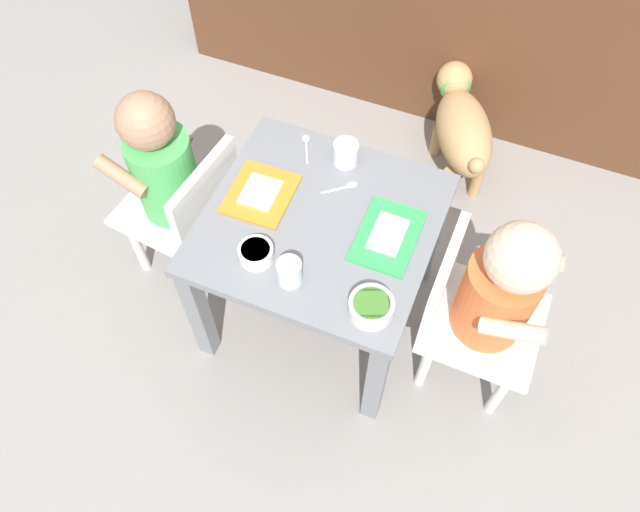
{
  "coord_description": "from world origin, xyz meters",
  "views": [
    {
      "loc": [
        0.33,
        -0.8,
        1.64
      ],
      "look_at": [
        0.0,
        0.0,
        0.29
      ],
      "focal_mm": 34.73,
      "sensor_mm": 36.0,
      "label": 1
    }
  ],
  "objects_px": {
    "dining_table": "(320,240)",
    "spoon_by_right_tray": "(342,187)",
    "water_cup_right": "(346,154)",
    "cereal_bowl_right_side": "(371,307)",
    "food_tray_left": "(261,193)",
    "spoon_by_left_tray": "(306,145)",
    "food_tray_right": "(388,236)",
    "water_cup_left": "(291,274)",
    "veggie_bowl_far": "(256,253)",
    "seated_child_left": "(168,174)",
    "dog": "(462,126)",
    "seated_child_right": "(495,293)"
  },
  "relations": [
    {
      "from": "dining_table",
      "to": "spoon_by_right_tray",
      "type": "xyz_separation_m",
      "value": [
        0.01,
        0.11,
        0.08
      ]
    },
    {
      "from": "water_cup_right",
      "to": "cereal_bowl_right_side",
      "type": "height_order",
      "value": "water_cup_right"
    },
    {
      "from": "food_tray_left",
      "to": "cereal_bowl_right_side",
      "type": "xyz_separation_m",
      "value": [
        0.36,
        -0.2,
        0.02
      ]
    },
    {
      "from": "food_tray_left",
      "to": "spoon_by_left_tray",
      "type": "height_order",
      "value": "food_tray_left"
    },
    {
      "from": "food_tray_right",
      "to": "spoon_by_left_tray",
      "type": "height_order",
      "value": "food_tray_right"
    },
    {
      "from": "water_cup_left",
      "to": "veggie_bowl_far",
      "type": "height_order",
      "value": "water_cup_left"
    },
    {
      "from": "seated_child_left",
      "to": "spoon_by_right_tray",
      "type": "bearing_deg",
      "value": 12.38
    },
    {
      "from": "dog",
      "to": "food_tray_left",
      "type": "height_order",
      "value": "food_tray_left"
    },
    {
      "from": "spoon_by_left_tray",
      "to": "water_cup_right",
      "type": "bearing_deg",
      "value": -4.8
    },
    {
      "from": "seated_child_right",
      "to": "water_cup_left",
      "type": "xyz_separation_m",
      "value": [
        -0.43,
        -0.17,
        0.07
      ]
    },
    {
      "from": "dog",
      "to": "food_tray_left",
      "type": "relative_size",
      "value": 2.44
    },
    {
      "from": "cereal_bowl_right_side",
      "to": "veggie_bowl_far",
      "type": "bearing_deg",
      "value": 173.62
    },
    {
      "from": "seated_child_left",
      "to": "food_tray_left",
      "type": "distance_m",
      "value": 0.27
    },
    {
      "from": "dining_table",
      "to": "water_cup_right",
      "type": "relative_size",
      "value": 8.6
    },
    {
      "from": "water_cup_left",
      "to": "spoon_by_right_tray",
      "type": "distance_m",
      "value": 0.29
    },
    {
      "from": "veggie_bowl_far",
      "to": "spoon_by_left_tray",
      "type": "relative_size",
      "value": 0.86
    },
    {
      "from": "spoon_by_left_tray",
      "to": "food_tray_left",
      "type": "bearing_deg",
      "value": -102.03
    },
    {
      "from": "seated_child_right",
      "to": "food_tray_right",
      "type": "height_order",
      "value": "seated_child_right"
    },
    {
      "from": "dining_table",
      "to": "seated_child_left",
      "type": "relative_size",
      "value": 0.84
    },
    {
      "from": "seated_child_left",
      "to": "water_cup_right",
      "type": "xyz_separation_m",
      "value": [
        0.42,
        0.18,
        0.07
      ]
    },
    {
      "from": "seated_child_right",
      "to": "water_cup_right",
      "type": "distance_m",
      "value": 0.5
    },
    {
      "from": "cereal_bowl_right_side",
      "to": "water_cup_right",
      "type": "bearing_deg",
      "value": 118.38
    },
    {
      "from": "spoon_by_left_tray",
      "to": "spoon_by_right_tray",
      "type": "bearing_deg",
      "value": -34.44
    },
    {
      "from": "dining_table",
      "to": "spoon_by_left_tray",
      "type": "distance_m",
      "value": 0.26
    },
    {
      "from": "dining_table",
      "to": "spoon_by_left_tray",
      "type": "bearing_deg",
      "value": 120.83
    },
    {
      "from": "cereal_bowl_right_side",
      "to": "food_tray_right",
      "type": "bearing_deg",
      "value": 98.5
    },
    {
      "from": "seated_child_right",
      "to": "cereal_bowl_right_side",
      "type": "relative_size",
      "value": 6.52
    },
    {
      "from": "water_cup_left",
      "to": "veggie_bowl_far",
      "type": "relative_size",
      "value": 0.81
    },
    {
      "from": "water_cup_right",
      "to": "spoon_by_left_tray",
      "type": "height_order",
      "value": "water_cup_right"
    },
    {
      "from": "water_cup_left",
      "to": "veggie_bowl_far",
      "type": "distance_m",
      "value": 0.1
    },
    {
      "from": "dog",
      "to": "food_tray_left",
      "type": "bearing_deg",
      "value": -119.05
    },
    {
      "from": "seated_child_right",
      "to": "spoon_by_right_tray",
      "type": "bearing_deg",
      "value": 163.78
    },
    {
      "from": "seated_child_right",
      "to": "water_cup_left",
      "type": "height_order",
      "value": "seated_child_right"
    },
    {
      "from": "spoon_by_right_tray",
      "to": "dining_table",
      "type": "bearing_deg",
      "value": -96.34
    },
    {
      "from": "food_tray_left",
      "to": "water_cup_left",
      "type": "relative_size",
      "value": 2.74
    },
    {
      "from": "dining_table",
      "to": "water_cup_left",
      "type": "xyz_separation_m",
      "value": [
        0.0,
        -0.18,
        0.11
      ]
    },
    {
      "from": "dining_table",
      "to": "food_tray_left",
      "type": "xyz_separation_m",
      "value": [
        -0.16,
        0.02,
        0.09
      ]
    },
    {
      "from": "food_tray_right",
      "to": "cereal_bowl_right_side",
      "type": "xyz_separation_m",
      "value": [
        0.03,
        -0.2,
        0.02
      ]
    },
    {
      "from": "dog",
      "to": "water_cup_left",
      "type": "distance_m",
      "value": 0.93
    },
    {
      "from": "seated_child_right",
      "to": "spoon_by_left_tray",
      "type": "bearing_deg",
      "value": 158.84
    },
    {
      "from": "seated_child_right",
      "to": "dog",
      "type": "relative_size",
      "value": 1.47
    },
    {
      "from": "dining_table",
      "to": "food_tray_left",
      "type": "distance_m",
      "value": 0.19
    },
    {
      "from": "veggie_bowl_far",
      "to": "food_tray_left",
      "type": "bearing_deg",
      "value": 112.36
    },
    {
      "from": "food_tray_right",
      "to": "cereal_bowl_right_side",
      "type": "height_order",
      "value": "cereal_bowl_right_side"
    },
    {
      "from": "dog",
      "to": "veggie_bowl_far",
      "type": "relative_size",
      "value": 5.41
    },
    {
      "from": "dog",
      "to": "veggie_bowl_far",
      "type": "height_order",
      "value": "veggie_bowl_far"
    },
    {
      "from": "dining_table",
      "to": "spoon_by_right_tray",
      "type": "height_order",
      "value": "spoon_by_right_tray"
    },
    {
      "from": "food_tray_left",
      "to": "cereal_bowl_right_side",
      "type": "relative_size",
      "value": 1.82
    },
    {
      "from": "water_cup_left",
      "to": "spoon_by_right_tray",
      "type": "height_order",
      "value": "water_cup_left"
    },
    {
      "from": "seated_child_left",
      "to": "cereal_bowl_right_side",
      "type": "xyz_separation_m",
      "value": [
        0.63,
        -0.2,
        0.06
      ]
    }
  ]
}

